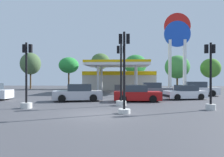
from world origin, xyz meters
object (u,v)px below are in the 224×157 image
object	(u,v)px
tree_5	(211,68)
tree_4	(177,67)
car_3	(78,93)
car_5	(185,93)
car_1	(137,94)
station_pole_sign	(177,42)
traffic_signal_2	(124,81)
traffic_signal_3	(121,86)
traffic_signal_0	(210,84)
tree_3	(135,65)
tree_0	(31,64)
car_0	(197,89)
tree_1	(69,65)
tree_2	(100,61)
traffic_signal_1	(27,88)
car_2	(153,90)

from	to	relation	value
tree_5	tree_4	bearing A→B (deg)	-178.11
car_3	car_5	distance (m)	10.27
car_1	car_5	xyz separation A→B (m)	(4.73, 2.22, -0.03)
station_pole_sign	traffic_signal_2	distance (m)	22.17
car_5	tree_5	xyz separation A→B (m)	(9.81, 19.89, 3.26)
traffic_signal_3	traffic_signal_0	bearing A→B (deg)	-17.17
car_1	car_5	world-z (taller)	car_1
car_3	tree_3	distance (m)	21.64
car_5	tree_4	xyz separation A→B (m)	(3.69, 19.68, 3.50)
car_1	car_3	xyz separation A→B (m)	(-5.29, -0.04, 0.04)
tree_0	car_0	bearing A→B (deg)	-27.48
car_0	traffic_signal_2	distance (m)	15.81
traffic_signal_0	traffic_signal_2	bearing A→B (deg)	-162.35
tree_1	car_0	bearing A→B (deg)	-36.74
traffic_signal_0	tree_2	bearing A→B (deg)	111.39
traffic_signal_1	tree_5	world-z (taller)	tree_5
traffic_signal_3	car_5	bearing A→B (deg)	40.21
car_5	car_0	bearing A→B (deg)	61.06
station_pole_sign	traffic_signal_1	xyz separation A→B (m)	(-14.29, -18.41, -6.03)
tree_0	station_pole_sign	bearing A→B (deg)	-15.48
car_0	traffic_signal_1	distance (m)	19.10
car_0	tree_5	size ratio (longest dim) A/B	0.83
car_1	tree_1	bearing A→B (deg)	119.47
car_0	car_1	size ratio (longest dim) A/B	1.16
car_0	traffic_signal_3	distance (m)	13.09
station_pole_sign	tree_0	world-z (taller)	station_pole_sign
tree_3	traffic_signal_2	bearing A→B (deg)	-93.46
traffic_signal_1	tree_0	distance (m)	28.29
station_pole_sign	tree_2	world-z (taller)	station_pole_sign
tree_1	tree_3	xyz separation A→B (m)	(12.68, -0.95, 0.01)
car_3	tree_4	bearing A→B (deg)	58.00
station_pole_sign	car_5	distance (m)	13.38
car_5	tree_3	xyz separation A→B (m)	(-4.14, 18.22, 3.88)
tree_4	tree_5	size ratio (longest dim) A/B	1.10
car_3	tree_0	size ratio (longest dim) A/B	0.67
traffic_signal_3	tree_3	world-z (taller)	tree_3
tree_0	tree_4	xyz separation A→B (m)	(27.76, 1.14, -0.67)
tree_2	tree_4	bearing A→B (deg)	-2.09
tree_3	car_2	bearing A→B (deg)	-83.70
tree_4	car_3	bearing A→B (deg)	-122.00
station_pole_sign	car_1	xyz separation A→B (m)	(-6.55, -13.59, -6.77)
car_2	traffic_signal_2	world-z (taller)	traffic_signal_2
tree_3	tree_1	bearing A→B (deg)	175.73
car_0	tree_3	distance (m)	15.58
tree_0	tree_4	world-z (taller)	tree_0
car_5	tree_1	world-z (taller)	tree_1
car_2	tree_3	bearing A→B (deg)	96.30
car_2	car_0	bearing A→B (deg)	4.32
car_3	tree_0	distance (m)	25.43
car_5	tree_3	bearing A→B (deg)	102.79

